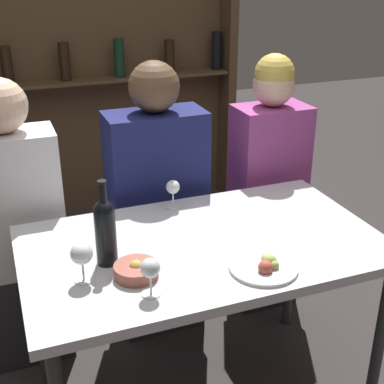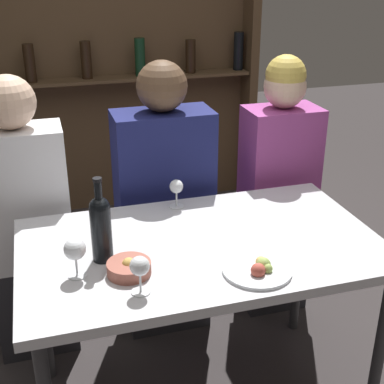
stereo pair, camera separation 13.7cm
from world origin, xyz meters
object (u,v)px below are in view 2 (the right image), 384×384
at_px(wine_glass_0, 75,250).
at_px(food_plate_0, 258,269).
at_px(wine_bottle, 101,225).
at_px(seated_person_right, 277,192).
at_px(seated_person_center, 165,210).
at_px(wine_glass_2, 140,268).
at_px(seated_person_left, 26,229).
at_px(snack_bowl, 129,268).
at_px(wine_glass_1, 176,188).

bearing_deg(wine_glass_0, food_plate_0, -14.44).
relative_size(wine_bottle, seated_person_right, 0.23).
bearing_deg(food_plate_0, seated_person_right, 60.73).
bearing_deg(seated_person_center, wine_glass_2, -108.87).
bearing_deg(seated_person_left, food_plate_0, -47.36).
distance_m(wine_glass_0, wine_glass_2, 0.23).
relative_size(snack_bowl, seated_person_center, 0.11).
height_order(wine_glass_2, food_plate_0, wine_glass_2).
height_order(wine_glass_1, food_plate_0, wine_glass_1).
xyz_separation_m(seated_person_center, seated_person_right, (0.56, 0.00, 0.02)).
bearing_deg(food_plate_0, seated_person_center, 98.32).
xyz_separation_m(wine_glass_1, snack_bowl, (-0.28, -0.44, -0.06)).
xyz_separation_m(wine_bottle, seated_person_center, (0.36, 0.57, -0.26)).
relative_size(food_plate_0, snack_bowl, 1.59).
xyz_separation_m(wine_glass_0, wine_glass_1, (0.44, 0.41, -0.01)).
bearing_deg(food_plate_0, wine_bottle, 154.39).
bearing_deg(food_plate_0, wine_glass_2, -179.68).
height_order(wine_bottle, wine_glass_0, wine_bottle).
bearing_deg(seated_person_left, seated_person_center, 0.00).
bearing_deg(wine_bottle, seated_person_left, 114.62).
bearing_deg(wine_glass_2, wine_glass_0, 140.09).
bearing_deg(wine_glass_1, snack_bowl, -122.23).
bearing_deg(snack_bowl, seated_person_left, 115.69).
xyz_separation_m(wine_bottle, seated_person_left, (-0.26, 0.57, -0.27)).
bearing_deg(wine_bottle, wine_glass_1, 43.35).
height_order(wine_glass_2, seated_person_right, seated_person_right).
height_order(wine_bottle, wine_glass_1, wine_bottle).
distance_m(food_plate_0, seated_person_left, 1.10).
bearing_deg(wine_glass_2, snack_bowl, 97.25).
bearing_deg(snack_bowl, food_plate_0, -15.50).
bearing_deg(wine_glass_0, wine_glass_2, -39.91).
relative_size(food_plate_0, seated_person_center, 0.18).
distance_m(food_plate_0, snack_bowl, 0.42).
xyz_separation_m(wine_glass_1, seated_person_center, (0.01, 0.24, -0.22)).
height_order(snack_bowl, seated_person_center, seated_person_center).
bearing_deg(snack_bowl, wine_glass_0, 168.22).
height_order(wine_glass_0, wine_glass_2, wine_glass_0).
height_order(snack_bowl, seated_person_right, seated_person_right).
xyz_separation_m(wine_bottle, wine_glass_2, (0.08, -0.23, -0.04)).
relative_size(wine_glass_1, seated_person_right, 0.09).
xyz_separation_m(wine_bottle, seated_person_right, (0.92, 0.57, -0.24)).
relative_size(wine_glass_2, snack_bowl, 0.87).
relative_size(wine_bottle, wine_glass_2, 2.39).
bearing_deg(seated_person_right, food_plate_0, -119.27).
bearing_deg(seated_person_center, wine_glass_1, -92.31).
bearing_deg(wine_glass_0, wine_bottle, 40.30).
xyz_separation_m(wine_bottle, food_plate_0, (0.47, -0.23, -0.12)).
bearing_deg(wine_glass_1, seated_person_center, 87.69).
height_order(wine_glass_0, seated_person_center, seated_person_center).
relative_size(wine_glass_0, food_plate_0, 0.59).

